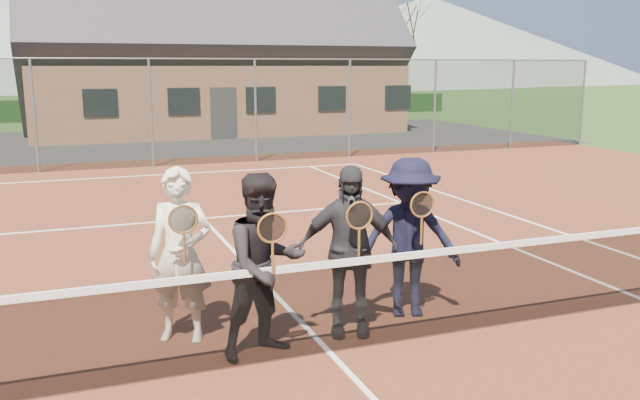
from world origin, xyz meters
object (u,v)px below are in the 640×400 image
(clubhouse, at_px, (212,38))
(tennis_net, at_px, (330,303))
(player_d, at_px, (409,238))
(player_c, at_px, (348,251))
(player_a, at_px, (180,255))
(player_b, at_px, (265,265))

(clubhouse, bearing_deg, tennis_net, -99.46)
(player_d, bearing_deg, player_c, -163.29)
(tennis_net, xyz_separation_m, clubhouse, (4.00, 24.00, 3.45))
(clubhouse, height_order, player_d, clubhouse)
(player_a, height_order, player_c, same)
(player_b, relative_size, player_d, 1.00)
(player_b, relative_size, player_c, 1.00)
(player_c, bearing_deg, tennis_net, -131.71)
(player_c, bearing_deg, player_a, 164.95)
(tennis_net, xyz_separation_m, player_a, (-1.29, 0.87, 0.38))
(tennis_net, height_order, player_c, player_c)
(player_b, xyz_separation_m, player_c, (0.96, 0.20, 0.00))
(player_a, relative_size, player_b, 1.00)
(player_a, bearing_deg, player_c, -15.05)
(clubhouse, xyz_separation_m, player_d, (-2.78, -23.32, -3.07))
(clubhouse, distance_m, player_a, 23.93)
(player_a, height_order, player_d, same)
(tennis_net, distance_m, player_d, 1.45)
(player_c, height_order, player_d, same)
(tennis_net, bearing_deg, player_c, 48.29)
(tennis_net, relative_size, player_b, 6.49)
(tennis_net, height_order, clubhouse, clubhouse)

